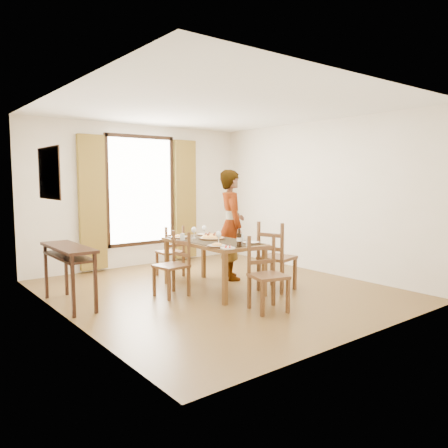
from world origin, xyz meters
TOP-DOWN VIEW (x-y plane):
  - ground at (0.00, 0.00)m, footprint 5.00×5.00m
  - room_shell at (-0.00, 0.13)m, footprint 4.60×5.10m
  - console_table at (-2.03, 0.60)m, footprint 0.38×1.20m
  - dining_table at (-0.04, 0.08)m, footprint 0.84×1.62m
  - chair_west at (-0.69, 0.16)m, footprint 0.45×0.45m
  - chair_north at (-0.06, 1.27)m, footprint 0.40×0.40m
  - chair_south at (-0.11, -1.17)m, footprint 0.51×0.51m
  - chair_east at (0.67, -0.54)m, footprint 0.57×0.57m
  - man at (0.65, 0.49)m, footprint 0.99×0.93m
  - plate_sw at (-0.36, -0.43)m, footprint 0.27×0.27m
  - plate_se at (0.22, -0.48)m, footprint 0.27×0.27m
  - plate_nw at (-0.30, 0.62)m, footprint 0.27×0.27m
  - plate_ne at (0.22, 0.66)m, footprint 0.27×0.27m
  - pasta_platter at (0.03, 0.21)m, footprint 0.40×0.40m
  - caprese_plate at (-0.35, -0.67)m, footprint 0.20×0.20m
  - wine_glass_a at (-0.18, -0.25)m, footprint 0.08×0.08m
  - wine_glass_b at (0.10, 0.49)m, footprint 0.08×0.08m
  - wine_glass_c at (-0.14, 0.44)m, footprint 0.08×0.08m
  - tumbler_a at (0.24, -0.25)m, footprint 0.07×0.07m
  - tumbler_b at (-0.39, 0.38)m, footprint 0.07×0.07m
  - tumbler_c at (0.02, -0.66)m, footprint 0.07×0.07m
  - wine_bottle at (-0.11, -0.62)m, footprint 0.07×0.07m

SIDE VIEW (x-z plane):
  - ground at x=0.00m, z-range 0.00..0.00m
  - chair_north at x=-0.06m, z-range -0.03..0.85m
  - chair_west at x=-0.69m, z-range -0.03..0.89m
  - chair_south at x=-0.11m, z-range -0.03..0.92m
  - chair_east at x=0.67m, z-range -0.04..1.01m
  - dining_table at x=-0.04m, z-range 0.30..1.06m
  - console_table at x=-2.03m, z-range 0.28..1.08m
  - caprese_plate at x=-0.35m, z-range 0.76..0.80m
  - plate_sw at x=-0.36m, z-range 0.76..0.81m
  - plate_se at x=0.22m, z-range 0.76..0.81m
  - plate_nw at x=-0.30m, z-range 0.76..0.81m
  - plate_ne at x=0.22m, z-range 0.76..0.81m
  - pasta_platter at x=0.03m, z-range 0.76..0.86m
  - tumbler_a at x=0.24m, z-range 0.76..0.86m
  - tumbler_b at x=-0.39m, z-range 0.76..0.86m
  - tumbler_c at x=0.02m, z-range 0.76..0.86m
  - wine_glass_a at x=-0.18m, z-range 0.76..0.94m
  - wine_glass_b at x=0.10m, z-range 0.76..0.94m
  - wine_glass_c at x=-0.14m, z-range 0.76..0.94m
  - wine_bottle at x=-0.11m, z-range 0.76..1.00m
  - man at x=0.65m, z-range 0.00..1.83m
  - room_shell at x=0.00m, z-range 0.17..2.91m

